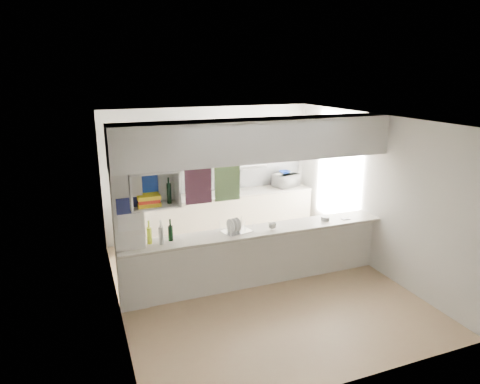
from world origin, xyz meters
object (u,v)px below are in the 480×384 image
microwave (286,180)px  bowl (285,172)px  wine_bottles (155,235)px  dish_rack (236,226)px

microwave → bowl: bowl is taller
microwave → wine_bottles: (-3.12, -2.12, -0.01)m
bowl → wine_bottles: (-3.11, -2.16, -0.18)m
dish_rack → wine_bottles: size_ratio=0.93×
bowl → dish_rack: (-1.89, -2.12, -0.21)m
bowl → dish_rack: size_ratio=0.46×
bowl → wine_bottles: size_ratio=0.42×
dish_rack → wine_bottles: (-1.22, -0.03, 0.04)m
wine_bottles → microwave: bearing=34.2°
dish_rack → wine_bottles: bearing=168.4°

